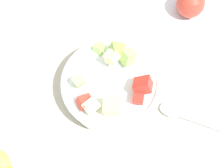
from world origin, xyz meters
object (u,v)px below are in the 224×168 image
salad_bowl (112,85)px  whole_apple (190,3)px  serving_spoon (185,115)px  banana_whole (0,162)px

salad_bowl → whole_apple: salad_bowl is taller
serving_spoon → banana_whole: bearing=-123.8°
salad_bowl → serving_spoon: size_ratio=1.31×
serving_spoon → whole_apple: size_ratio=2.04×
salad_bowl → whole_apple: (-0.00, 0.33, -0.00)m
serving_spoon → banana_whole: 0.45m
banana_whole → whole_apple: bearing=83.7°
salad_bowl → whole_apple: size_ratio=2.69×
banana_whole → salad_bowl: bearing=76.6°
serving_spoon → whole_apple: (-0.18, 0.26, 0.03)m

